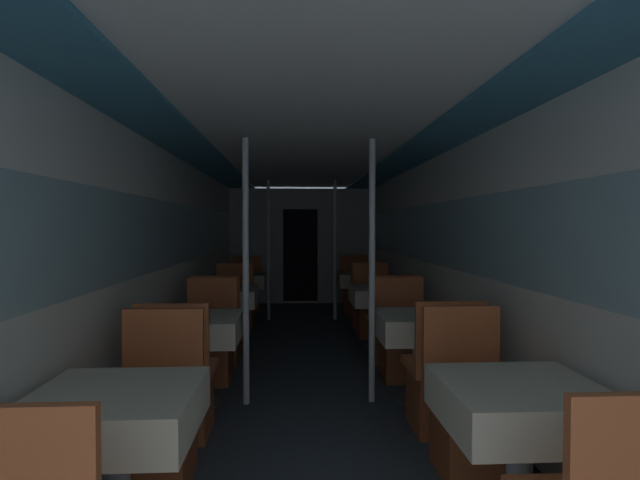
{
  "coord_description": "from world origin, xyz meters",
  "views": [
    {
      "loc": [
        -0.13,
        -1.28,
        1.43
      ],
      "look_at": [
        0.08,
        2.62,
        1.33
      ],
      "focal_mm": 28.0,
      "sensor_mm": 36.0,
      "label": 1
    }
  ],
  "objects_px": {
    "chair_left_near_1": "(179,394)",
    "chair_right_near_1": "(442,389)",
    "chair_left_near_2": "(219,336)",
    "support_pole_left_3": "(268,250)",
    "support_pole_right_1": "(372,271)",
    "chair_left_far_1": "(209,350)",
    "chair_right_far_1": "(403,347)",
    "chair_left_far_3": "(246,296)",
    "chair_right_far_2": "(373,314)",
    "support_pole_right_3": "(335,250)",
    "chair_left_near_3": "(238,308)",
    "dining_table_right_3": "(361,281)",
    "chair_right_near_3": "(366,307)",
    "dining_table_left_1": "(196,331)",
    "dining_table_left_0": "(116,418)",
    "dining_table_right_0": "(520,410)",
    "dining_table_right_2": "(381,298)",
    "chair_left_far_0": "(155,429)",
    "dining_table_left_2": "(227,299)",
    "chair_right_near_2": "(391,334)",
    "chair_right_far_0": "(472,422)",
    "dining_table_right_1": "(420,329)",
    "support_pole_left_1": "(246,272)",
    "chair_left_far_2": "(233,315)",
    "dining_table_left_3": "(242,282)"
  },
  "relations": [
    {
      "from": "dining_table_left_0",
      "to": "chair_right_near_2",
      "type": "height_order",
      "value": "chair_right_near_2"
    },
    {
      "from": "chair_left_near_3",
      "to": "support_pole_right_3",
      "type": "xyz_separation_m",
      "value": [
        1.42,
        0.61,
        0.78
      ]
    },
    {
      "from": "support_pole_left_1",
      "to": "chair_left_far_2",
      "type": "height_order",
      "value": "support_pole_left_1"
    },
    {
      "from": "chair_right_far_0",
      "to": "dining_table_right_1",
      "type": "height_order",
      "value": "chair_right_far_0"
    },
    {
      "from": "dining_table_right_0",
      "to": "chair_right_near_2",
      "type": "distance_m",
      "value": 3.03
    },
    {
      "from": "chair_left_far_0",
      "to": "dining_table_left_0",
      "type": "bearing_deg",
      "value": 90.0
    },
    {
      "from": "dining_table_right_3",
      "to": "dining_table_left_2",
      "type": "bearing_deg",
      "value": -135.08
    },
    {
      "from": "chair_left_far_1",
      "to": "support_pole_left_1",
      "type": "xyz_separation_m",
      "value": [
        0.4,
        -0.61,
        0.78
      ]
    },
    {
      "from": "support_pole_left_1",
      "to": "chair_right_near_3",
      "type": "distance_m",
      "value": 3.42
    },
    {
      "from": "chair_left_far_2",
      "to": "chair_right_near_3",
      "type": "height_order",
      "value": "same"
    },
    {
      "from": "chair_left_near_1",
      "to": "chair_right_near_1",
      "type": "height_order",
      "value": "same"
    },
    {
      "from": "chair_left_far_0",
      "to": "dining_table_left_2",
      "type": "relative_size",
      "value": 1.31
    },
    {
      "from": "dining_table_left_2",
      "to": "chair_right_near_2",
      "type": "distance_m",
      "value": 1.94
    },
    {
      "from": "chair_left_near_2",
      "to": "dining_table_right_2",
      "type": "bearing_deg",
      "value": 18.61
    },
    {
      "from": "dining_table_left_1",
      "to": "dining_table_right_2",
      "type": "bearing_deg",
      "value": 44.92
    },
    {
      "from": "dining_table_left_2",
      "to": "support_pole_right_3",
      "type": "relative_size",
      "value": 0.33
    },
    {
      "from": "chair_left_far_2",
      "to": "dining_table_right_0",
      "type": "relative_size",
      "value": 1.31
    },
    {
      "from": "chair_right_near_3",
      "to": "chair_right_far_1",
      "type": "bearing_deg",
      "value": -90.0
    },
    {
      "from": "support_pole_left_1",
      "to": "dining_table_right_1",
      "type": "distance_m",
      "value": 1.5
    },
    {
      "from": "chair_right_far_0",
      "to": "dining_table_right_2",
      "type": "bearing_deg",
      "value": -90.0
    },
    {
      "from": "chair_left_near_1",
      "to": "chair_right_far_2",
      "type": "xyz_separation_m",
      "value": [
        1.82,
        3.04,
        0.0
      ]
    },
    {
      "from": "chair_left_near_2",
      "to": "support_pole_left_3",
      "type": "relative_size",
      "value": 0.44
    },
    {
      "from": "chair_right_far_1",
      "to": "chair_left_far_3",
      "type": "bearing_deg",
      "value": -63.37
    },
    {
      "from": "chair_right_near_1",
      "to": "support_pole_right_1",
      "type": "relative_size",
      "value": 0.44
    },
    {
      "from": "chair_left_far_1",
      "to": "chair_left_near_2",
      "type": "xyz_separation_m",
      "value": [
        0.0,
        0.59,
        0.0
      ]
    },
    {
      "from": "chair_left_near_2",
      "to": "chair_right_far_0",
      "type": "bearing_deg",
      "value": -52.87
    },
    {
      "from": "dining_table_left_1",
      "to": "chair_left_far_3",
      "type": "distance_m",
      "value": 4.25
    },
    {
      "from": "chair_left_far_0",
      "to": "chair_left_far_2",
      "type": "height_order",
      "value": "same"
    },
    {
      "from": "dining_table_left_1",
      "to": "dining_table_right_2",
      "type": "distance_m",
      "value": 2.57
    },
    {
      "from": "chair_left_far_3",
      "to": "support_pole_left_3",
      "type": "relative_size",
      "value": 0.44
    },
    {
      "from": "chair_right_far_2",
      "to": "support_pole_right_3",
      "type": "bearing_deg",
      "value": -71.67
    },
    {
      "from": "dining_table_left_0",
      "to": "dining_table_right_0",
      "type": "bearing_deg",
      "value": 0.0
    },
    {
      "from": "chair_right_near_2",
      "to": "chair_right_near_3",
      "type": "distance_m",
      "value": 1.81
    },
    {
      "from": "support_pole_left_1",
      "to": "chair_left_far_3",
      "type": "bearing_deg",
      "value": 95.36
    },
    {
      "from": "support_pole_left_1",
      "to": "chair_left_near_2",
      "type": "height_order",
      "value": "support_pole_left_1"
    },
    {
      "from": "chair_left_far_1",
      "to": "chair_left_far_3",
      "type": "xyz_separation_m",
      "value": [
        0.0,
        3.62,
        0.0
      ]
    },
    {
      "from": "dining_table_left_2",
      "to": "chair_left_near_2",
      "type": "xyz_separation_m",
      "value": [
        0.0,
        -0.61,
        -0.3
      ]
    },
    {
      "from": "chair_left_far_1",
      "to": "chair_right_far_1",
      "type": "relative_size",
      "value": 1.0
    },
    {
      "from": "chair_left_far_3",
      "to": "dining_table_right_3",
      "type": "relative_size",
      "value": 1.31
    },
    {
      "from": "dining_table_left_3",
      "to": "dining_table_right_3",
      "type": "distance_m",
      "value": 1.82
    },
    {
      "from": "chair_left_near_1",
      "to": "chair_right_far_2",
      "type": "relative_size",
      "value": 1.0
    },
    {
      "from": "support_pole_right_1",
      "to": "chair_right_near_3",
      "type": "xyz_separation_m",
      "value": [
        0.4,
        3.01,
        -0.78
      ]
    },
    {
      "from": "chair_right_near_2",
      "to": "dining_table_left_2",
      "type": "bearing_deg",
      "value": 161.39
    },
    {
      "from": "chair_left_far_3",
      "to": "support_pole_right_3",
      "type": "relative_size",
      "value": 0.44
    },
    {
      "from": "dining_table_left_1",
      "to": "chair_left_near_2",
      "type": "bearing_deg",
      "value": 90.0
    },
    {
      "from": "support_pole_left_3",
      "to": "chair_right_near_3",
      "type": "distance_m",
      "value": 1.73
    },
    {
      "from": "dining_table_left_1",
      "to": "dining_table_right_3",
      "type": "xyz_separation_m",
      "value": [
        1.82,
        3.62,
        0.0
      ]
    },
    {
      "from": "dining_table_left_1",
      "to": "chair_right_far_1",
      "type": "height_order",
      "value": "chair_right_far_1"
    },
    {
      "from": "chair_left_near_3",
      "to": "chair_left_far_3",
      "type": "distance_m",
      "value": 1.22
    },
    {
      "from": "chair_left_far_3",
      "to": "dining_table_right_0",
      "type": "bearing_deg",
      "value": 106.72
    }
  ]
}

